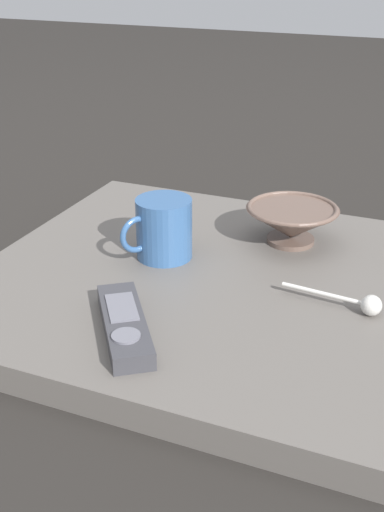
# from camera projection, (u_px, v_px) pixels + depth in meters

# --- Properties ---
(ground_plane) EXTENTS (6.00, 6.00, 0.00)m
(ground_plane) POSITION_uv_depth(u_px,v_px,m) (199.00, 296.00, 0.99)
(ground_plane) COLOR black
(table) EXTENTS (0.62, 0.64, 0.04)m
(table) POSITION_uv_depth(u_px,v_px,m) (199.00, 284.00, 0.98)
(table) COLOR #5B5651
(table) RESTS_ON ground
(cereal_bowl) EXTENTS (0.15, 0.15, 0.06)m
(cereal_bowl) POSITION_uv_depth(u_px,v_px,m) (292.00, 222.00, 1.06)
(cereal_bowl) COLOR brown
(cereal_bowl) RESTS_ON table
(coffee_mug) EXTENTS (0.11, 0.09, 0.09)m
(coffee_mug) POSITION_uv_depth(u_px,v_px,m) (163.00, 229.00, 1.00)
(coffee_mug) COLOR #33598C
(coffee_mug) RESTS_ON table
(teaspoon) EXTENTS (0.03, 0.14, 0.03)m
(teaspoon) POSITION_uv_depth(u_px,v_px,m) (363.00, 303.00, 0.86)
(teaspoon) COLOR silver
(teaspoon) RESTS_ON table
(tv_remote_near) EXTENTS (0.17, 0.14, 0.03)m
(tv_remote_near) POSITION_uv_depth(u_px,v_px,m) (125.00, 324.00, 0.82)
(tv_remote_near) COLOR #38383D
(tv_remote_near) RESTS_ON table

